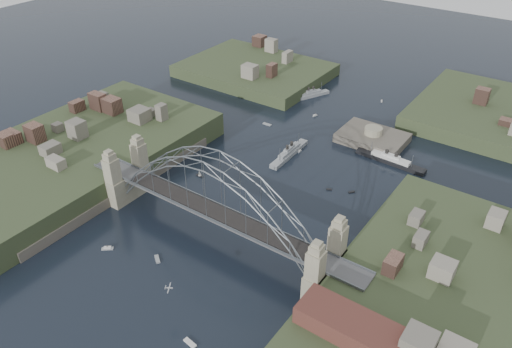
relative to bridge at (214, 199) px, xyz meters
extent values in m
plane|color=black|center=(0.00, 0.00, -12.32)|extent=(500.00, 500.00, 0.00)
cube|color=#515254|center=(0.00, 0.00, -4.32)|extent=(84.00, 6.00, 0.70)
cube|color=slate|center=(0.00, -3.00, -3.77)|extent=(84.00, 0.25, 0.50)
cube|color=slate|center=(0.00, 3.00, -3.77)|extent=(84.00, 0.25, 0.50)
cube|color=black|center=(0.00, 0.00, -3.77)|extent=(55.20, 5.20, 0.35)
cube|color=gray|center=(-31.50, -5.00, -3.47)|extent=(3.40, 3.40, 17.70)
cube|color=gray|center=(-31.50, 5.00, -3.47)|extent=(3.40, 3.40, 17.70)
cube|color=gray|center=(31.50, -5.00, -3.47)|extent=(3.40, 3.40, 17.70)
cube|color=gray|center=(31.50, 5.00, -3.47)|extent=(3.40, 3.40, 17.70)
cube|color=gray|center=(-31.50, 0.00, -8.32)|extent=(4.08, 13.80, 8.00)
cube|color=gray|center=(31.50, 0.00, -8.32)|extent=(4.08, 13.80, 8.00)
cube|color=#344124|center=(-58.00, 0.00, -10.32)|extent=(50.00, 90.00, 12.00)
cube|color=#554F44|center=(-35.50, 0.00, -11.32)|extent=(6.00, 70.00, 4.00)
cube|color=#344124|center=(58.00, 0.00, -10.32)|extent=(50.00, 90.00, 12.00)
cube|color=#554F44|center=(35.50, 0.00, -11.32)|extent=(6.00, 70.00, 4.00)
cube|color=#344124|center=(-55.00, 95.00, -11.82)|extent=(60.00, 45.00, 9.00)
cube|color=#554F44|center=(12.00, 70.00, -12.82)|extent=(22.00, 16.00, 7.00)
cylinder|color=gray|center=(12.00, 70.00, -8.12)|extent=(6.00, 6.00, 2.40)
cube|color=#592D26|center=(44.00, -14.00, -2.32)|extent=(20.00, 8.00, 4.00)
cube|color=#999EA1|center=(-6.29, 45.71, -11.87)|extent=(3.34, 20.30, 1.80)
cube|color=#999EA1|center=(-6.29, 45.71, -10.53)|extent=(2.38, 11.18, 1.35)
cube|color=#999EA1|center=(-6.29, 45.71, -9.52)|extent=(1.64, 5.10, 0.90)
cylinder|color=black|center=(-6.24, 44.30, -8.73)|extent=(0.97, 0.97, 1.80)
cylinder|color=black|center=(-6.33, 47.13, -8.73)|extent=(0.97, 0.97, 1.80)
cylinder|color=slate|center=(-6.09, 39.65, -8.95)|extent=(0.18, 0.18, 4.49)
cylinder|color=slate|center=(-6.48, 51.77, -8.95)|extent=(0.18, 0.18, 4.49)
cube|color=#999EA1|center=(-23.63, 89.65, -11.90)|extent=(9.38, 16.32, 1.70)
cube|color=#999EA1|center=(-23.63, 89.65, -10.63)|extent=(5.58, 9.18, 1.27)
cube|color=#999EA1|center=(-23.63, 89.65, -9.67)|extent=(2.98, 4.38, 0.85)
cylinder|color=black|center=(-24.14, 88.58, -8.93)|extent=(0.84, 0.84, 1.70)
cylinder|color=black|center=(-23.12, 90.72, -8.93)|extent=(0.84, 0.84, 1.70)
cylinder|color=slate|center=(-25.82, 85.05, -9.14)|extent=(0.17, 0.17, 4.24)
cylinder|color=slate|center=(-21.45, 94.24, -9.14)|extent=(0.17, 0.17, 4.24)
cube|color=black|center=(22.48, 60.63, -11.90)|extent=(23.30, 4.30, 1.69)
cube|color=white|center=(22.48, 60.63, -10.64)|extent=(12.85, 3.00, 1.26)
cube|color=white|center=(22.48, 60.63, -9.69)|extent=(5.87, 2.02, 0.84)
cylinder|color=black|center=(20.86, 60.71, -8.95)|extent=(1.14, 1.14, 1.69)
cylinder|color=black|center=(24.10, 60.55, -8.95)|extent=(1.14, 1.14, 1.69)
cylinder|color=slate|center=(15.54, 60.97, -9.16)|extent=(0.17, 0.17, 4.21)
cylinder|color=slate|center=(29.43, 60.28, -9.16)|extent=(0.17, 0.17, 4.21)
cube|color=#AAAEB2|center=(7.95, -24.82, -4.98)|extent=(1.45, 1.02, 0.27)
cube|color=#AAAEB2|center=(7.95, -24.82, -4.93)|extent=(1.79, 2.75, 0.06)
cube|color=#AAAEB2|center=(7.29, -25.21, -4.83)|extent=(0.62, 0.89, 0.33)
cube|color=white|center=(-22.25, 19.41, -12.17)|extent=(2.42, 0.83, 0.45)
cylinder|color=slate|center=(-22.25, 19.41, -11.12)|extent=(0.08, 0.08, 2.20)
cone|color=silver|center=(-22.25, 19.41, -11.12)|extent=(1.25, 1.02, 1.92)
cube|color=white|center=(13.74, 35.91, -12.17)|extent=(1.71, 1.23, 0.45)
cube|color=white|center=(-6.44, -14.84, -12.17)|extent=(3.00, 2.52, 0.45)
cube|color=white|center=(19.77, 38.55, -12.17)|extent=(1.67, 1.88, 0.45)
cube|color=white|center=(-24.39, 59.48, -12.17)|extent=(3.34, 1.12, 0.45)
cube|color=white|center=(-4.66, 49.74, -12.17)|extent=(0.62, 1.56, 0.45)
cube|color=white|center=(-4.66, 49.74, -11.77)|extent=(0.50, 0.94, 0.40)
cylinder|color=black|center=(-4.66, 49.74, -11.32)|extent=(0.16, 0.16, 0.70)
cube|color=white|center=(16.64, -28.79, -12.17)|extent=(3.21, 1.43, 0.45)
cube|color=white|center=(-13.53, 75.56, -12.17)|extent=(1.27, 2.16, 0.45)
cube|color=white|center=(-13.53, 75.56, -11.77)|extent=(0.92, 1.35, 0.40)
cylinder|color=black|center=(-13.53, 75.56, -11.32)|extent=(0.16, 0.16, 0.70)
cube|color=white|center=(26.66, 19.29, -12.17)|extent=(1.37, 2.37, 0.45)
cube|color=white|center=(26.66, 19.29, -11.77)|extent=(1.00, 1.47, 0.40)
cylinder|color=black|center=(26.66, 19.29, -11.32)|extent=(0.16, 0.16, 0.70)
cube|color=white|center=(-19.37, -19.31, -12.17)|extent=(2.87, 2.62, 0.45)
cube|color=white|center=(-19.37, -19.31, -11.77)|extent=(1.88, 1.76, 0.40)
cylinder|color=black|center=(-19.37, -19.31, -11.32)|extent=(0.16, 0.16, 0.70)
cube|color=white|center=(1.72, 101.93, -12.17)|extent=(1.22, 1.75, 0.45)
cube|color=white|center=(1.72, 101.93, -11.77)|extent=(0.86, 1.11, 0.40)
cylinder|color=black|center=(1.72, 101.93, -11.32)|extent=(0.16, 0.16, 0.70)
cube|color=white|center=(-43.95, 32.03, -12.17)|extent=(2.73, 1.39, 0.45)
cylinder|color=slate|center=(-43.95, 32.03, -11.12)|extent=(0.08, 0.08, 2.20)
cone|color=silver|center=(-43.95, 32.03, -11.12)|extent=(1.42, 1.24, 1.92)
camera|label=1|loc=(65.74, -74.95, 72.44)|focal=35.05mm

